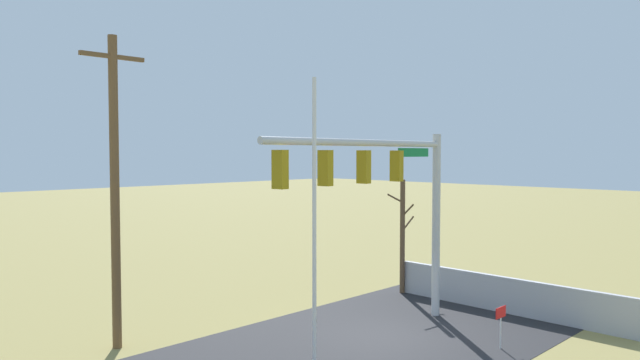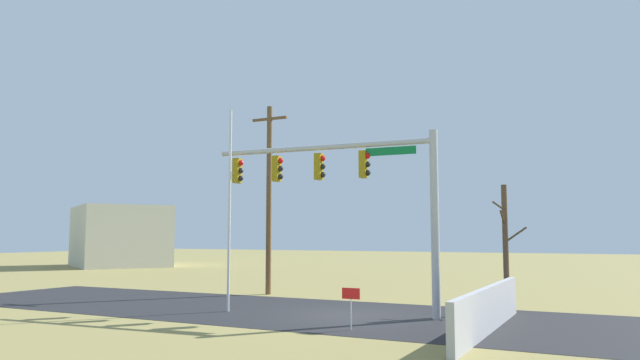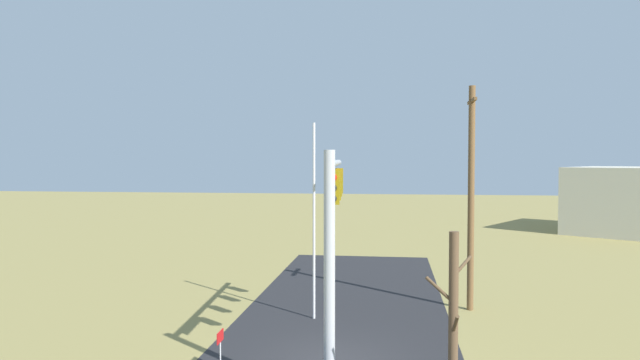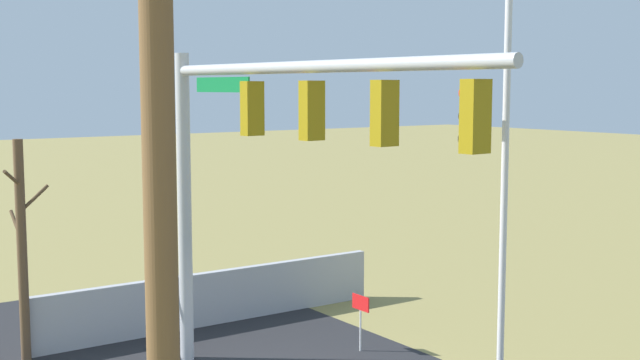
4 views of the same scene
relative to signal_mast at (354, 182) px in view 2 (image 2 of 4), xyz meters
name	(u,v)px [view 2 (image 2 of 4)]	position (x,y,z in m)	size (l,w,h in m)	color
ground_plane	(347,315)	(-0.25, -0.12, -4.63)	(160.00, 160.00, 0.00)	olive
road_surface	(250,308)	(-4.25, -0.12, -4.62)	(28.00, 8.00, 0.01)	#232326
sidewalk_corner	(467,322)	(3.84, 0.19, -4.62)	(6.00, 6.00, 0.01)	#B7B5AD
retaining_fence	(489,309)	(4.84, -1.48, -3.99)	(0.20, 8.86, 1.27)	#A8A8AD
signal_mast	(354,182)	(0.00, 0.00, 0.00)	(8.41, 0.84, 6.29)	#B2B5BA
flagpole	(229,209)	(-4.47, -1.21, -0.91)	(0.10, 0.10, 7.43)	silver
utility_pole	(269,196)	(-6.52, 4.84, 0.03)	(1.90, 0.26, 8.97)	brown
bare_tree	(506,247)	(4.64, 2.96, -2.28)	(1.27, 1.02, 4.58)	brown
open_sign	(351,299)	(1.23, -3.09, -3.72)	(0.56, 0.04, 1.22)	silver
distant_building	(119,236)	(-32.40, 20.70, -1.92)	(9.95, 7.31, 5.41)	beige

